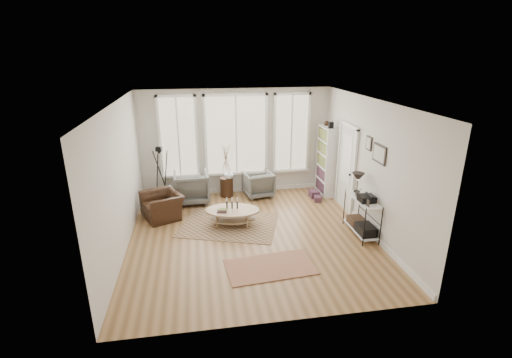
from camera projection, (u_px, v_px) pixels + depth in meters
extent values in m
plane|color=#9B7144|center=(251.00, 236.00, 8.10)|extent=(5.50, 5.50, 0.00)
plane|color=white|center=(251.00, 102.00, 7.15)|extent=(5.50, 5.50, 0.00)
cube|color=beige|center=(236.00, 142.00, 10.19)|extent=(5.20, 0.04, 2.90)
cube|color=beige|center=(281.00, 235.00, 5.06)|extent=(5.20, 0.04, 2.90)
cube|color=beige|center=(120.00, 180.00, 7.23)|extent=(0.04, 5.50, 2.90)
cube|color=beige|center=(370.00, 167.00, 8.03)|extent=(0.04, 5.50, 2.90)
cube|color=white|center=(237.00, 189.00, 10.64)|extent=(5.10, 0.04, 0.12)
cube|color=white|center=(363.00, 225.00, 8.48)|extent=(0.03, 5.40, 0.12)
cube|color=tan|center=(236.00, 135.00, 10.10)|extent=(1.60, 0.03, 2.10)
cube|color=tan|center=(178.00, 137.00, 9.87)|extent=(0.90, 0.03, 2.10)
cube|color=tan|center=(291.00, 133.00, 10.34)|extent=(0.90, 0.03, 2.10)
cube|color=white|center=(236.00, 135.00, 10.09)|extent=(1.74, 0.06, 2.24)
cube|color=white|center=(178.00, 137.00, 9.85)|extent=(1.04, 0.06, 2.24)
cube|color=white|center=(291.00, 133.00, 10.32)|extent=(1.04, 0.06, 2.24)
cube|color=white|center=(237.00, 173.00, 10.42)|extent=(4.10, 0.12, 0.06)
cube|color=silver|center=(346.00, 169.00, 9.22)|extent=(0.04, 0.88, 2.10)
cube|color=white|center=(346.00, 159.00, 9.14)|extent=(0.01, 0.55, 1.20)
cube|color=white|center=(354.00, 175.00, 8.77)|extent=(0.06, 0.08, 2.18)
cube|color=white|center=(338.00, 163.00, 9.68)|extent=(0.06, 0.08, 2.18)
cube|color=white|center=(349.00, 125.00, 8.86)|extent=(0.06, 1.06, 0.08)
sphere|color=black|center=(350.00, 175.00, 8.93)|extent=(0.06, 0.06, 0.06)
cube|color=white|center=(331.00, 165.00, 9.85)|extent=(0.30, 0.03, 1.90)
cube|color=white|center=(321.00, 157.00, 10.62)|extent=(0.30, 0.03, 1.90)
cube|color=white|center=(331.00, 161.00, 10.26)|extent=(0.02, 0.85, 1.90)
cube|color=white|center=(326.00, 161.00, 10.24)|extent=(0.30, 0.81, 1.90)
cube|color=maroon|center=(326.00, 161.00, 10.24)|extent=(0.24, 0.75, 1.76)
cube|color=black|center=(331.00, 125.00, 9.71)|extent=(0.12, 0.10, 0.16)
sphere|color=#331E12|center=(326.00, 123.00, 10.04)|extent=(0.14, 0.14, 0.14)
cube|color=white|center=(360.00, 229.00, 8.15)|extent=(0.37, 1.07, 0.03)
cube|color=white|center=(363.00, 200.00, 7.92)|extent=(0.37, 1.07, 0.02)
cylinder|color=black|center=(364.00, 228.00, 7.53)|extent=(0.02, 0.02, 0.85)
cylinder|color=black|center=(381.00, 227.00, 7.58)|extent=(0.02, 0.02, 0.85)
cylinder|color=black|center=(344.00, 207.00, 8.52)|extent=(0.02, 0.02, 0.85)
cylinder|color=black|center=(359.00, 206.00, 8.57)|extent=(0.02, 0.02, 0.85)
cylinder|color=black|center=(357.00, 191.00, 8.23)|extent=(0.14, 0.14, 0.02)
cylinder|color=black|center=(357.00, 185.00, 8.18)|extent=(0.02, 0.02, 0.30)
cone|color=black|center=(358.00, 177.00, 8.12)|extent=(0.28, 0.28, 0.18)
cube|color=black|center=(367.00, 198.00, 7.75)|extent=(0.32, 0.30, 0.13)
cube|color=black|center=(366.00, 230.00, 7.88)|extent=(0.32, 0.45, 0.20)
cube|color=#331E12|center=(356.00, 221.00, 8.33)|extent=(0.32, 0.40, 0.16)
cube|color=black|center=(368.00, 203.00, 7.48)|extent=(0.02, 0.10, 0.14)
cube|color=black|center=(357.00, 194.00, 7.99)|extent=(0.02, 0.10, 0.12)
cube|color=black|center=(380.00, 154.00, 7.52)|extent=(0.03, 0.52, 0.38)
cube|color=silver|center=(379.00, 154.00, 7.52)|extent=(0.01, 0.44, 0.30)
cube|color=black|center=(369.00, 143.00, 7.95)|extent=(0.03, 0.24, 0.30)
cube|color=silver|center=(368.00, 143.00, 7.95)|extent=(0.01, 0.18, 0.24)
cube|color=brown|center=(229.00, 225.00, 8.61)|extent=(2.54, 2.20, 0.01)
cube|color=brown|center=(270.00, 267.00, 6.92)|extent=(1.71, 1.05, 0.01)
ellipsoid|color=tan|center=(233.00, 218.00, 8.55)|extent=(1.16, 0.84, 0.03)
ellipsoid|color=tan|center=(232.00, 210.00, 8.49)|extent=(1.35, 0.98, 0.04)
cylinder|color=tan|center=(218.00, 223.00, 8.31)|extent=(0.04, 0.04, 0.35)
cylinder|color=tan|center=(248.00, 221.00, 8.42)|extent=(0.04, 0.04, 0.35)
cylinder|color=tan|center=(217.00, 215.00, 8.68)|extent=(0.04, 0.04, 0.35)
cylinder|color=tan|center=(246.00, 213.00, 8.79)|extent=(0.04, 0.04, 0.35)
cylinder|color=black|center=(227.00, 205.00, 8.48)|extent=(0.04, 0.04, 0.18)
cylinder|color=black|center=(232.00, 205.00, 8.50)|extent=(0.04, 0.04, 0.18)
cylinder|color=black|center=(237.00, 205.00, 8.51)|extent=(0.04, 0.04, 0.18)
cube|color=#335531|center=(222.00, 210.00, 8.35)|extent=(0.22, 0.16, 0.06)
imported|color=#61625D|center=(192.00, 187.00, 9.78)|extent=(0.93, 0.95, 0.83)
imported|color=#61625D|center=(258.00, 184.00, 10.22)|extent=(0.86, 0.88, 0.70)
cylinder|color=#331E12|center=(227.00, 187.00, 10.23)|extent=(0.36, 0.36, 0.54)
imported|color=silver|center=(229.00, 174.00, 10.02)|extent=(0.31, 0.31, 0.26)
imported|color=#331E12|center=(162.00, 205.00, 8.91)|extent=(1.20, 1.14, 0.62)
cylinder|color=black|center=(159.00, 152.00, 9.36)|extent=(0.06, 0.06, 0.06)
cube|color=black|center=(159.00, 149.00, 9.34)|extent=(0.18, 0.15, 0.11)
cylinder|color=black|center=(159.00, 150.00, 9.26)|extent=(0.06, 0.09, 0.06)
cube|color=maroon|center=(314.00, 194.00, 10.21)|extent=(0.24, 0.31, 0.19)
cube|color=maroon|center=(318.00, 199.00, 9.92)|extent=(0.22, 0.26, 0.15)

